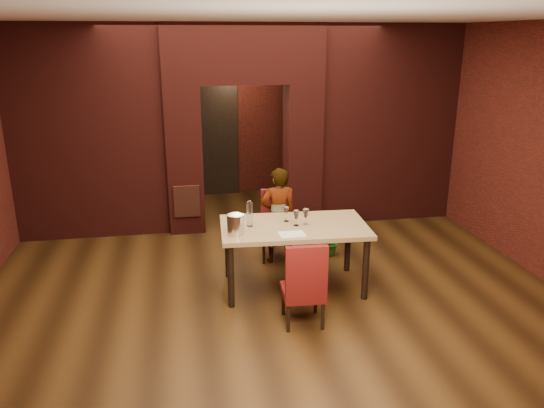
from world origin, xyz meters
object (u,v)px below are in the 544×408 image
Objects in this scene: wine_glass_c at (306,217)px; chair_near at (303,282)px; dining_table at (294,257)px; potted_plant at (330,241)px; wine_glass_a at (286,214)px; chair_far at (277,226)px; wine_glass_b at (296,218)px; wine_bucket at (235,224)px; person_seated at (278,215)px; water_bottle at (250,213)px.

chair_near is at bearing -104.82° from wine_glass_c.
dining_table reaches higher than potted_plant.
wine_glass_a is 1.34m from potted_plant.
wine_glass_c is at bearing -122.54° from potted_plant.
chair_far is 1.04m from wine_glass_b.
chair_near is 4.09× the size of wine_bucket.
chair_far is at bearing 101.24° from wine_glass_c.
wine_bucket reaches higher than chair_far.
person_seated is at bearing 94.01° from wine_glass_b.
chair_far is 0.72× the size of person_seated.
person_seated is at bearing -172.68° from potted_plant.
wine_glass_b is (0.06, -0.85, 0.25)m from person_seated.
chair_near is 1.13m from water_bottle.
wine_glass_c is (0.12, 0.02, 0.00)m from wine_glass_b.
wine_glass_a is 0.58× the size of water_bottle.
chair_far is 0.21m from person_seated.
wine_bucket reaches higher than wine_glass_a.
dining_table is 0.78m from water_bottle.
water_bottle is (-0.45, 0.91, 0.50)m from chair_near.
dining_table is 1.21m from potted_plant.
person_seated is 3.37× the size of potted_plant.
water_bottle is at bearing -169.34° from wine_glass_a.
chair_far is at bearing -91.66° from person_seated.
wine_bucket is (-0.87, -0.18, 0.02)m from wine_glass_c.
dining_table is 9.35× the size of wine_glass_b.
wine_glass_a is at bearing 117.06° from dining_table.
wine_bucket is 1.99m from potted_plant.
wine_glass_b is 0.48× the size of potted_plant.
wine_bucket is at bearing -142.71° from potted_plant.
wine_glass_b is 0.56m from water_bottle.
person_seated is (0.00, -0.09, 0.19)m from chair_far.
person_seated is 6.87× the size of wine_glass_c.
chair_near is 1.03m from wine_bucket.
potted_plant is at bearing 57.46° from wine_glass_c.
wine_bucket reaches higher than dining_table.
person_seated reaches higher than chair_far.
chair_near is at bearing -92.53° from dining_table.
person_seated is at bearing -80.21° from chair_far.
wine_glass_c reaches higher than wine_glass_a.
chair_near is 4.98× the size of wine_glass_c.
water_bottle reaches higher than chair_near.
chair_far is 5.23× the size of wine_glass_a.
wine_glass_c reaches higher than potted_plant.
water_bottle is (0.20, 0.24, 0.04)m from wine_bucket.
chair_far is 4.06× the size of wine_bucket.
chair_far is at bearing 60.49° from water_bottle.
wine_glass_b is at bearing -94.20° from chair_near.
chair_far is at bearing 88.18° from wine_glass_a.
person_seated is 0.89m from wine_glass_b.
wine_glass_b reaches higher than chair_far.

